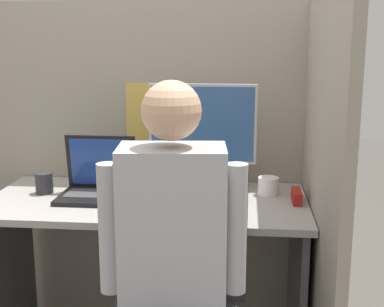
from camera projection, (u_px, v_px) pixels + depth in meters
cubicle_panel_back at (159, 166)px, 2.72m from camera, size 1.93×0.05×1.64m
cubicle_panel_right at (317, 195)px, 2.24m from camera, size 0.04×1.29×1.64m
desk at (148, 239)px, 2.43m from camera, size 1.43×0.66×0.76m
paper_box at (202, 184)px, 2.52m from camera, size 0.33×0.22×0.06m
monitor at (203, 129)px, 2.47m from camera, size 0.50×0.19×0.44m
laptop at (98, 186)px, 2.41m from camera, size 0.33×0.26×0.27m
mouse at (139, 203)px, 2.27m from camera, size 0.06×0.05×0.04m
stapler at (296, 196)px, 2.34m from camera, size 0.04×0.14×0.05m
carrot_toy at (140, 207)px, 2.22m from camera, size 0.04×0.14×0.04m
person at (168, 262)px, 1.68m from camera, size 0.48×0.48×1.34m
coffee_mug at (268, 186)px, 2.45m from camera, size 0.09×0.09×0.08m
pen_cup at (44, 183)px, 2.47m from camera, size 0.08×0.08×0.10m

